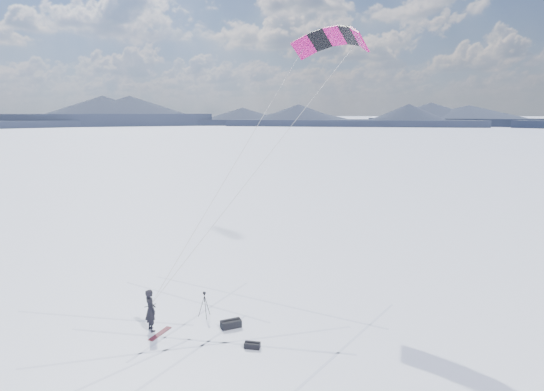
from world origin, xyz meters
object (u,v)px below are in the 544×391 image
snowkiter (152,330)px  snowboard (160,334)px  tripod (205,301)px  gear_bag_a (231,324)px  gear_bag_b (252,345)px

snowkiter → snowboard: size_ratio=1.42×
tripod → gear_bag_a: (0.77, -1.52, -0.62)m
tripod → gear_bag_b: tripod is taller
snowboard → gear_bag_a: (3.03, -0.70, 0.16)m
snowkiter → gear_bag_b: snowkiter is taller
gear_bag_a → gear_bag_b: (0.20, -2.08, -0.05)m
tripod → snowboard: bearing=173.5°
snowboard → tripod: size_ratio=1.08×
snowkiter → tripod: 2.68m
snowkiter → tripod: bearing=-94.4°
gear_bag_a → gear_bag_b: size_ratio=1.29×
snowkiter → tripod: (2.54, 0.32, 0.80)m
snowboard → tripod: 2.53m
snowboard → gear_bag_b: size_ratio=1.91×
snowboard → tripod: tripod is taller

